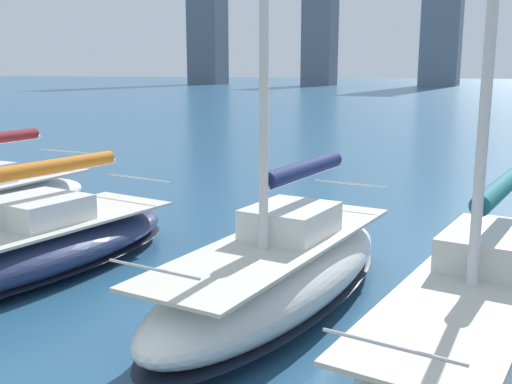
# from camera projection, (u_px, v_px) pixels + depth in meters

# --- Properties ---
(city_skyline) EXTENTS (174.75, 22.70, 48.45)m
(city_skyline) POSITION_uv_depth(u_px,v_px,m) (512.00, 3.00, 145.25)
(city_skyline) COLOR gray
(city_skyline) RESTS_ON ground
(sailboat_teal) EXTENTS (3.59, 9.48, 11.36)m
(sailboat_teal) POSITION_uv_depth(u_px,v_px,m) (479.00, 303.00, 9.59)
(sailboat_teal) COLOR silver
(sailboat_teal) RESTS_ON ground
(sailboat_navy) EXTENTS (3.21, 7.86, 11.27)m
(sailboat_navy) POSITION_uv_depth(u_px,v_px,m) (279.00, 270.00, 11.01)
(sailboat_navy) COLOR white
(sailboat_navy) RESTS_ON ground
(sailboat_orange) EXTENTS (4.20, 8.54, 10.67)m
(sailboat_orange) POSITION_uv_depth(u_px,v_px,m) (23.00, 246.00, 12.96)
(sailboat_orange) COLOR navy
(sailboat_orange) RESTS_ON ground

